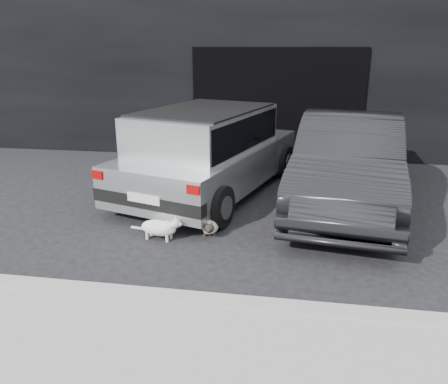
# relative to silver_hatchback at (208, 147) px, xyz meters

# --- Properties ---
(ground) EXTENTS (80.00, 80.00, 0.00)m
(ground) POSITION_rel_silver_hatchback_xyz_m (0.10, -1.19, -0.86)
(ground) COLOR black
(ground) RESTS_ON ground
(building_facade) EXTENTS (34.00, 4.00, 5.00)m
(building_facade) POSITION_rel_silver_hatchback_xyz_m (1.10, 4.81, 1.64)
(building_facade) COLOR black
(building_facade) RESTS_ON ground
(garage_opening) EXTENTS (4.00, 0.10, 2.60)m
(garage_opening) POSITION_rel_silver_hatchback_xyz_m (1.10, 2.80, 0.44)
(garage_opening) COLOR black
(garage_opening) RESTS_ON ground
(curb) EXTENTS (18.00, 0.25, 0.12)m
(curb) POSITION_rel_silver_hatchback_xyz_m (1.10, -3.79, -0.80)
(curb) COLOR #979791
(curb) RESTS_ON ground
(silver_hatchback) EXTENTS (3.06, 4.64, 1.58)m
(silver_hatchback) POSITION_rel_silver_hatchback_xyz_m (0.00, 0.00, 0.00)
(silver_hatchback) COLOR #B8BBBE
(silver_hatchback) RESTS_ON ground
(second_car) EXTENTS (2.23, 4.83, 1.53)m
(second_car) POSITION_rel_silver_hatchback_xyz_m (2.46, -0.30, -0.09)
(second_car) COLOR black
(second_car) RESTS_ON ground
(cat_siamese) EXTENTS (0.33, 0.78, 0.27)m
(cat_siamese) POSITION_rel_silver_hatchback_xyz_m (0.39, -1.88, -0.74)
(cat_siamese) COLOR beige
(cat_siamese) RESTS_ON ground
(cat_white) EXTENTS (0.78, 0.34, 0.37)m
(cat_white) POSITION_rel_silver_hatchback_xyz_m (-0.26, -2.19, -0.68)
(cat_white) COLOR white
(cat_white) RESTS_ON ground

